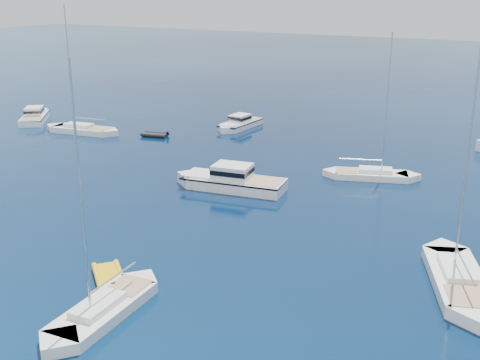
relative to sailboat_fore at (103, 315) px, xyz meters
The scene contains 9 objects.
motor_cruiser_centre 23.43m from the sailboat_fore, 102.33° to the left, with size 3.43×11.21×2.94m, color silver, non-canonical shape.
motor_cruiser_far_l 55.23m from the sailboat_fore, 141.08° to the left, with size 2.91×9.52×2.50m, color white, non-canonical shape.
motor_cruiser_horizon 47.50m from the sailboat_fore, 110.08° to the left, with size 2.63×8.61×2.26m, color white, non-canonical shape.
sailboat_fore is the anchor object (origin of this frame).
sailboat_mid_r 21.61m from the sailboat_fore, 38.84° to the left, with size 3.09×11.89×17.48m, color white, non-canonical shape.
sailboat_centre 32.67m from the sailboat_fore, 80.57° to the left, with size 2.55×9.79×14.39m, color white, non-canonical shape.
sailboat_far_l 45.95m from the sailboat_fore, 134.79° to the left, with size 2.88×11.06×16.26m, color white, non-canonical shape.
tender_yellow 4.38m from the sailboat_fore, 126.75° to the left, with size 2.14×3.96×0.95m, color #EEB50E, non-canonical shape.
tender_grey_far 42.36m from the sailboat_fore, 123.09° to the left, with size 1.89×3.41×0.95m, color black, non-canonical shape.
Camera 1 is at (20.74, -15.65, 17.90)m, focal length 45.16 mm.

